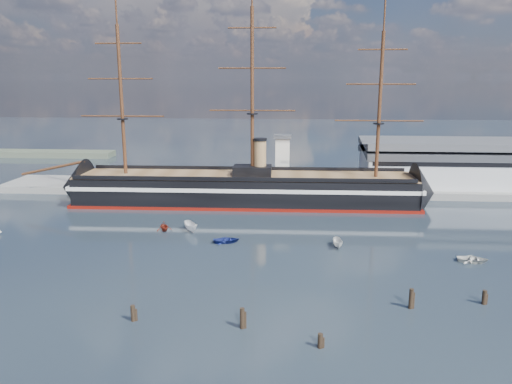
{
  "coord_description": "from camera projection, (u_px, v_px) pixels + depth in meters",
  "views": [
    {
      "loc": [
        5.68,
        -68.22,
        32.79
      ],
      "look_at": [
        -1.83,
        35.0,
        9.0
      ],
      "focal_mm": 35.0,
      "sensor_mm": 36.0,
      "label": 1
    }
  ],
  "objects": [
    {
      "name": "motorboat_c",
      "position": [
        338.0,
        248.0,
        98.5
      ],
      "size": [
        5.47,
        2.25,
        2.15
      ],
      "primitive_type": "imported",
      "rotation": [
        0.0,
        0.0,
        0.05
      ],
      "color": "silver",
      "rests_on": "ground"
    },
    {
      "name": "motorboat_b",
      "position": [
        226.0,
        243.0,
        101.51
      ],
      "size": [
        2.05,
        3.52,
        1.54
      ],
      "primitive_type": "imported",
      "rotation": [
        0.0,
        0.0,
        1.8
      ],
      "color": "navy",
      "rests_on": "ground"
    },
    {
      "name": "motorboat_e",
      "position": [
        472.0,
        262.0,
        90.79
      ],
      "size": [
        1.83,
        3.52,
        1.57
      ],
      "primitive_type": "imported",
      "rotation": [
        0.0,
        0.0,
        1.42
      ],
      "color": "silver",
      "rests_on": "ground"
    },
    {
      "name": "motorboat_d",
      "position": [
        164.0,
        231.0,
        109.39
      ],
      "size": [
        6.79,
        5.21,
        2.29
      ],
      "primitive_type": "imported",
      "rotation": [
        0.0,
        0.0,
        0.46
      ],
      "color": "maroon",
      "rests_on": "ground"
    },
    {
      "name": "piling_near_left",
      "position": [
        133.0,
        321.0,
        68.84
      ],
      "size": [
        0.64,
        0.64,
        3.02
      ],
      "primitive_type": "cylinder",
      "color": "black",
      "rests_on": "ground"
    },
    {
      "name": "piling_near_mid",
      "position": [
        320.0,
        348.0,
        61.99
      ],
      "size": [
        0.64,
        0.64,
        2.62
      ],
      "primitive_type": "cylinder",
      "color": "black",
      "rests_on": "ground"
    },
    {
      "name": "piling_near_right",
      "position": [
        410.0,
        308.0,
        72.56
      ],
      "size": [
        0.64,
        0.64,
        3.76
      ],
      "primitive_type": "cylinder",
      "color": "black",
      "rests_on": "ground"
    },
    {
      "name": "quay",
      "position": [
        306.0,
        191.0,
        147.23
      ],
      "size": [
        180.0,
        18.0,
        2.0
      ],
      "primitive_type": "cube",
      "color": "slate",
      "rests_on": "ground"
    },
    {
      "name": "piling_extra",
      "position": [
        242.0,
        328.0,
        66.82
      ],
      "size": [
        0.64,
        0.64,
        3.63
      ],
      "primitive_type": "cylinder",
      "color": "black",
      "rests_on": "ground"
    },
    {
      "name": "warship",
      "position": [
        238.0,
        189.0,
        132.07
      ],
      "size": [
        113.0,
        17.6,
        53.94
      ],
      "rotation": [
        0.0,
        0.0,
        0.02
      ],
      "color": "black",
      "rests_on": "ground"
    },
    {
      "name": "ground",
      "position": [
        266.0,
        226.0,
        112.94
      ],
      "size": [
        600.0,
        600.0,
        0.0
      ],
      "primitive_type": "plane",
      "color": "black",
      "rests_on": "ground"
    },
    {
      "name": "motorboat_a",
      "position": [
        191.0,
        232.0,
        108.78
      ],
      "size": [
        6.94,
        5.3,
        2.64
      ],
      "primitive_type": "imported",
      "rotation": [
        0.0,
        0.0,
        0.5
      ],
      "color": "white",
      "rests_on": "ground"
    },
    {
      "name": "quay_tower",
      "position": [
        282.0,
        160.0,
        142.62
      ],
      "size": [
        5.0,
        5.0,
        15.0
      ],
      "color": "silver",
      "rests_on": "ground"
    },
    {
      "name": "piling_far_right",
      "position": [
        483.0,
        304.0,
        73.91
      ],
      "size": [
        0.64,
        0.64,
        2.9
      ],
      "primitive_type": "cylinder",
      "color": "black",
      "rests_on": "ground"
    },
    {
      "name": "warehouse",
      "position": [
        471.0,
        164.0,
        145.93
      ],
      "size": [
        63.0,
        21.0,
        11.6
      ],
      "color": "#B7BABC",
      "rests_on": "ground"
    }
  ]
}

